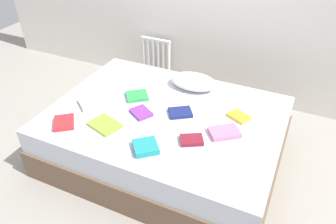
% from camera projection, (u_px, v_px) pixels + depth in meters
% --- Properties ---
extents(ground_plane, '(8.00, 8.00, 0.00)m').
position_uv_depth(ground_plane, '(166.00, 156.00, 3.11)').
color(ground_plane, '#9E998E').
extents(bed, '(2.00, 1.50, 0.50)m').
position_uv_depth(bed, '(166.00, 136.00, 2.97)').
color(bed, brown).
rests_on(bed, ground).
extents(radiator, '(0.38, 0.04, 0.52)m').
position_uv_depth(radiator, '(156.00, 59.00, 4.04)').
color(radiator, white).
rests_on(radiator, ground).
extents(pillow, '(0.45, 0.30, 0.13)m').
position_uv_depth(pillow, '(194.00, 82.00, 3.14)').
color(pillow, white).
rests_on(pillow, bed).
extents(textbook_green, '(0.26, 0.26, 0.03)m').
position_uv_depth(textbook_green, '(137.00, 96.00, 3.02)').
color(textbook_green, green).
rests_on(textbook_green, bed).
extents(textbook_navy, '(0.24, 0.23, 0.03)m').
position_uv_depth(textbook_navy, '(180.00, 113.00, 2.81)').
color(textbook_navy, navy).
rests_on(textbook_navy, bed).
extents(textbook_white, '(0.24, 0.23, 0.04)m').
position_uv_depth(textbook_white, '(88.00, 103.00, 2.91)').
color(textbook_white, white).
rests_on(textbook_white, bed).
extents(textbook_pink, '(0.28, 0.27, 0.04)m').
position_uv_depth(textbook_pink, '(224.00, 132.00, 2.58)').
color(textbook_pink, pink).
rests_on(textbook_pink, bed).
extents(textbook_lime, '(0.29, 0.25, 0.02)m').
position_uv_depth(textbook_lime, '(105.00, 125.00, 2.67)').
color(textbook_lime, '#8CC638').
rests_on(textbook_lime, bed).
extents(textbook_teal, '(0.25, 0.25, 0.05)m').
position_uv_depth(textbook_teal, '(146.00, 147.00, 2.43)').
color(textbook_teal, teal).
rests_on(textbook_teal, bed).
extents(textbook_red, '(0.24, 0.24, 0.04)m').
position_uv_depth(textbook_red, '(64.00, 123.00, 2.68)').
color(textbook_red, red).
rests_on(textbook_red, bed).
extents(textbook_yellow, '(0.21, 0.19, 0.03)m').
position_uv_depth(textbook_yellow, '(239.00, 116.00, 2.76)').
color(textbook_yellow, yellow).
rests_on(textbook_yellow, bed).
extents(textbook_purple, '(0.23, 0.21, 0.03)m').
position_uv_depth(textbook_purple, '(141.00, 113.00, 2.81)').
color(textbook_purple, purple).
rests_on(textbook_purple, bed).
extents(textbook_maroon, '(0.21, 0.19, 0.03)m').
position_uv_depth(textbook_maroon, '(192.00, 140.00, 2.51)').
color(textbook_maroon, maroon).
rests_on(textbook_maroon, bed).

